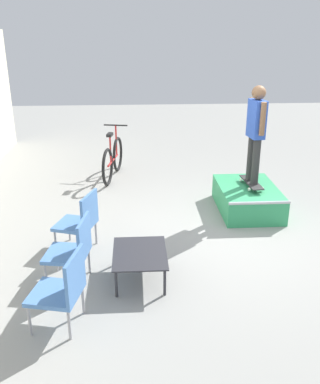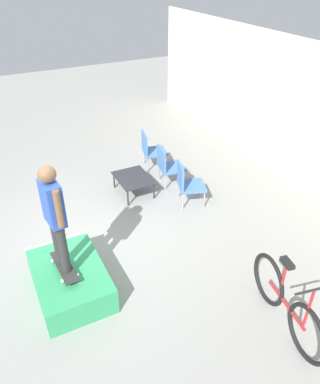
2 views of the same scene
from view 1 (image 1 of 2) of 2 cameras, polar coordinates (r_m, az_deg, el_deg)
ground_plane at (r=6.89m, az=9.03°, el=-5.64°), size 24.00×24.00×0.00m
skate_ramp_box at (r=7.76m, az=11.58°, el=-0.86°), size 1.48×1.00×0.46m
skateboard_on_ramp at (r=7.67m, az=12.09°, el=1.26°), size 0.78×0.30×0.07m
person_skater at (r=7.40m, az=12.68°, el=8.42°), size 0.57×0.25×1.66m
coffee_table at (r=5.54m, az=-2.71°, el=-8.40°), size 0.88×0.69×0.38m
patio_chair_left at (r=4.79m, az=-12.79°, el=-12.29°), size 0.62×0.62×0.89m
patio_chair_center at (r=5.52m, az=-11.45°, el=-7.33°), size 0.59×0.59×0.89m
patio_chair_right at (r=6.27m, az=-10.53°, el=-3.64°), size 0.66×0.66×0.89m
bicycle at (r=9.26m, az=-6.31°, el=4.36°), size 1.71×0.52×1.08m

